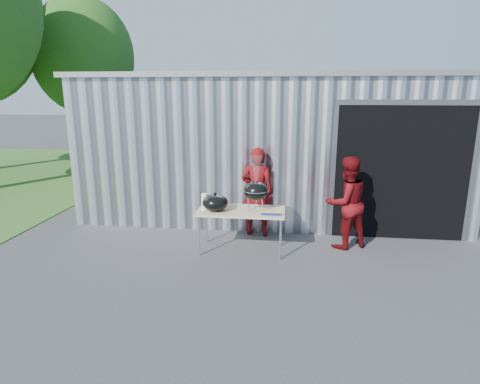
# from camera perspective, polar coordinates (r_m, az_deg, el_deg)

# --- Properties ---
(ground) EXTENTS (80.00, 80.00, 0.00)m
(ground) POSITION_cam_1_polar(r_m,az_deg,el_deg) (6.61, -4.36, -10.39)
(ground) COLOR #343436
(building) EXTENTS (8.20, 6.20, 3.10)m
(building) POSITION_cam_1_polar(r_m,az_deg,el_deg) (10.55, 5.35, 7.53)
(building) COLOR silver
(building) RESTS_ON ground
(tree_far) EXTENTS (3.71, 3.71, 6.15)m
(tree_far) POSITION_cam_1_polar(r_m,az_deg,el_deg) (16.82, -21.37, 17.50)
(tree_far) COLOR #442D19
(tree_far) RESTS_ON ground
(folding_table) EXTENTS (1.50, 0.75, 0.75)m
(folding_table) POSITION_cam_1_polar(r_m,az_deg,el_deg) (6.94, 0.18, -2.87)
(folding_table) COLOR tan
(folding_table) RESTS_ON ground
(kettle_grill) EXTENTS (0.44, 0.44, 0.94)m
(kettle_grill) POSITION_cam_1_polar(r_m,az_deg,el_deg) (6.82, 2.29, 0.83)
(kettle_grill) COLOR black
(kettle_grill) RESTS_ON folding_table
(grill_lid) EXTENTS (0.44, 0.44, 0.32)m
(grill_lid) POSITION_cam_1_polar(r_m,az_deg,el_deg) (6.85, -3.55, -1.52)
(grill_lid) COLOR black
(grill_lid) RESTS_ON folding_table
(paper_towels) EXTENTS (0.12, 0.12, 0.28)m
(paper_towels) POSITION_cam_1_polar(r_m,az_deg,el_deg) (6.94, -5.03, -1.38)
(paper_towels) COLOR white
(paper_towels) RESTS_ON folding_table
(white_tub) EXTENTS (0.20, 0.15, 0.10)m
(white_tub) POSITION_cam_1_polar(r_m,az_deg,el_deg) (7.21, -3.96, -1.51)
(white_tub) COLOR white
(white_tub) RESTS_ON folding_table
(foil_box) EXTENTS (0.32, 0.06, 0.06)m
(foil_box) POSITION_cam_1_polar(r_m,az_deg,el_deg) (6.64, 4.44, -3.07)
(foil_box) COLOR navy
(foil_box) RESTS_ON folding_table
(person_cook) EXTENTS (0.67, 0.48, 1.73)m
(person_cook) POSITION_cam_1_polar(r_m,az_deg,el_deg) (7.70, 2.45, 0.02)
(person_cook) COLOR #56080C
(person_cook) RESTS_ON ground
(person_bystander) EXTENTS (1.00, 0.92, 1.65)m
(person_bystander) POSITION_cam_1_polar(r_m,az_deg,el_deg) (7.33, 14.88, -1.48)
(person_bystander) COLOR #56080C
(person_bystander) RESTS_ON ground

